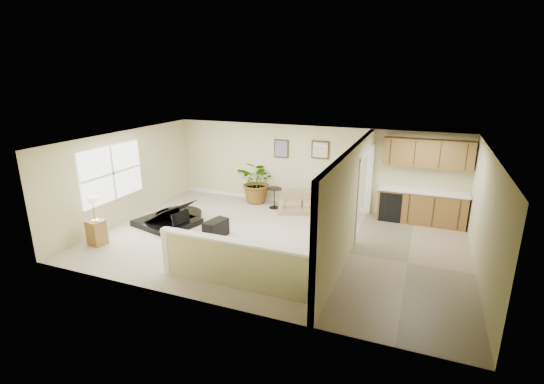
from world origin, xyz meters
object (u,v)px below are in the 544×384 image
at_px(piano, 168,203).
at_px(palm_plant, 258,182).
at_px(loveseat, 303,202).
at_px(accent_table, 274,195).
at_px(small_plant, 349,215).
at_px(lamp_stand, 96,225).
at_px(piano_bench, 216,229).

xyz_separation_m(piano, palm_plant, (1.58, 2.58, 0.08)).
height_order(loveseat, accent_table, loveseat).
relative_size(small_plant, lamp_stand, 0.40).
bearing_deg(accent_table, lamp_stand, -126.49).
relative_size(piano, loveseat, 1.26).
bearing_deg(piano_bench, palm_plant, 92.46).
height_order(accent_table, palm_plant, palm_plant).
distance_m(palm_plant, lamp_stand, 4.99).
bearing_deg(piano, palm_plant, 72.29).
xyz_separation_m(piano, accent_table, (2.27, 2.27, -0.19)).
xyz_separation_m(accent_table, small_plant, (2.38, -0.31, -0.21)).
relative_size(accent_table, lamp_stand, 0.53).
relative_size(piano, lamp_stand, 1.68).
bearing_deg(piano_bench, accent_table, 78.06).
distance_m(palm_plant, small_plant, 3.17).
relative_size(loveseat, small_plant, 3.37).
xyz_separation_m(loveseat, small_plant, (1.48, -0.35, -0.10)).
bearing_deg(lamp_stand, small_plant, 34.94).
bearing_deg(lamp_stand, loveseat, 46.45).
bearing_deg(loveseat, palm_plant, 152.84).
relative_size(piano, palm_plant, 1.40).
xyz_separation_m(piano, loveseat, (3.17, 2.30, -0.30)).
height_order(palm_plant, lamp_stand, palm_plant).
bearing_deg(accent_table, loveseat, 2.35).
height_order(palm_plant, small_plant, palm_plant).
distance_m(piano, palm_plant, 3.03).
bearing_deg(palm_plant, accent_table, -24.33).
xyz_separation_m(loveseat, palm_plant, (-1.58, 0.27, 0.38)).
distance_m(piano, lamp_stand, 1.98).
height_order(piano_bench, accent_table, accent_table).
bearing_deg(piano_bench, lamp_stand, -149.51).
height_order(piano, lamp_stand, piano).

